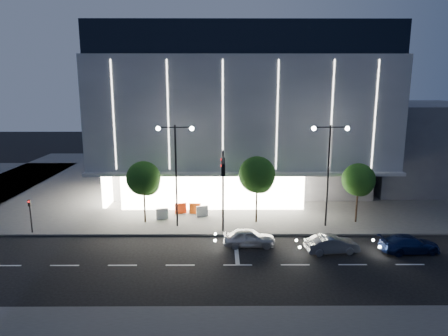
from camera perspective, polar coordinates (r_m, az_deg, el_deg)
ground at (r=29.85m, az=-2.07°, el=-12.46°), size 160.00×160.00×0.00m
sidewalk_museum at (r=52.80m, az=4.13°, el=-1.60°), size 70.00×40.00×0.15m
museum at (r=49.66m, az=2.09°, el=8.32°), size 30.00×25.80×18.00m
annex_building at (r=57.50m, az=25.60°, el=3.36°), size 16.00×20.00×10.00m
traffic_mast at (r=31.40m, az=-0.14°, el=-1.53°), size 0.33×5.89×7.07m
street_lamp_west at (r=34.03m, az=-6.90°, el=1.03°), size 3.16×0.36×9.00m
street_lamp_east at (r=35.01m, az=14.74°, el=1.02°), size 3.16×0.36×9.00m
ped_signal_far at (r=36.95m, az=-25.94°, el=-5.74°), size 0.22×0.24×3.00m
tree_left at (r=35.87m, az=-11.37°, el=-1.71°), size 3.02×3.02×5.72m
tree_mid at (r=35.28m, az=4.76°, el=-1.24°), size 3.25×3.25×6.15m
tree_right at (r=37.27m, az=18.68°, el=-1.83°), size 2.91×2.91×5.51m
car_lead at (r=31.35m, az=3.59°, el=-9.91°), size 4.02×1.64×1.37m
car_second at (r=31.18m, az=15.14°, el=-10.48°), size 4.12×1.90×1.31m
car_third at (r=33.24m, az=24.96°, el=-9.81°), size 4.60×2.26×1.29m
barrier_a at (r=38.72m, az=-6.22°, el=-5.74°), size 1.13×0.54×1.00m
barrier_b at (r=37.33m, az=-8.83°, el=-6.48°), size 1.13×0.52×1.00m
barrier_c at (r=38.56m, az=-4.17°, el=-5.77°), size 1.11×0.29×1.00m
barrier_d at (r=37.69m, az=-3.13°, el=-6.17°), size 1.13×0.53×1.00m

